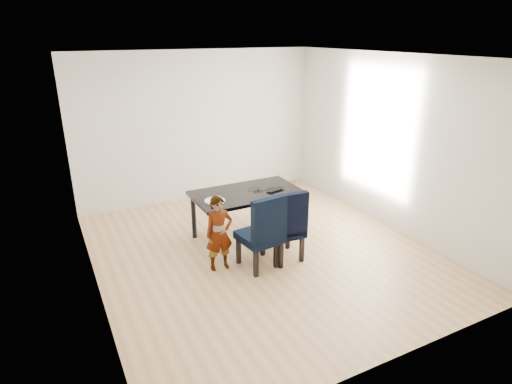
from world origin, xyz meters
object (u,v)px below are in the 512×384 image
chair_left (260,230)px  plate (215,201)px  child (219,234)px  laptop (273,189)px  dining_table (247,215)px  chair_right (283,224)px

chair_left → plate: (-0.34, 0.70, 0.23)m
child → laptop: child is taller
laptop → chair_left: bearing=36.7°
chair_left → child: chair_left is taller
dining_table → chair_left: (-0.22, -0.83, 0.15)m
chair_right → chair_left: bearing=-168.8°
chair_left → plate: bearing=108.9°
child → chair_right: bearing=-5.4°
chair_right → laptop: 0.77m
chair_right → laptop: bearing=74.3°
laptop → dining_table: bearing=-26.1°
dining_table → plate: size_ratio=5.50×
dining_table → laptop: laptop is taller
dining_table → chair_left: chair_left is taller
child → laptop: bearing=29.5°
child → dining_table: bearing=45.1°
chair_right → plate: size_ratio=3.55×
chair_right → plate: (-0.73, 0.65, 0.24)m
dining_table → chair_right: chair_right is taller
child → laptop: (1.12, 0.56, 0.25)m
chair_left → laptop: size_ratio=3.56×
dining_table → child: size_ratio=1.56×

